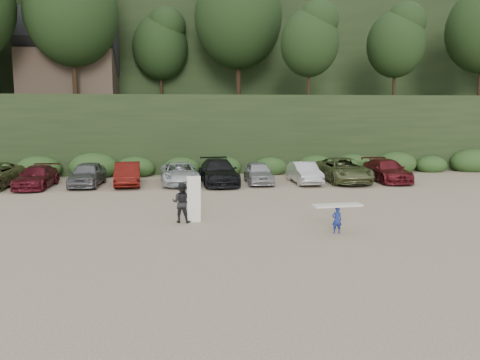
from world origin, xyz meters
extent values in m
plane|color=tan|center=(0.00, 0.00, 0.00)|extent=(120.00, 120.00, 0.00)
cube|color=black|center=(0.00, 22.00, 3.00)|extent=(80.00, 14.00, 6.00)
cube|color=black|center=(0.00, 40.00, 8.00)|extent=(90.00, 30.00, 16.00)
ellipsoid|color=black|center=(0.00, 22.00, 11.00)|extent=(66.00, 12.00, 10.00)
cube|color=#2B491E|center=(-0.55, 14.50, 0.60)|extent=(46.20, 2.00, 1.20)
cube|color=brown|center=(-12.00, 24.00, 8.00)|extent=(8.00, 6.00, 4.00)
imported|color=#5A141F|center=(-11.26, 9.91, 0.68)|extent=(1.97, 4.70, 1.35)
imported|color=slate|center=(-8.24, 10.26, 0.77)|extent=(1.93, 4.56, 1.54)
imported|color=#5A120D|center=(-5.70, 10.21, 0.74)|extent=(1.96, 4.63, 1.49)
imported|color=silver|center=(-2.37, 10.35, 0.71)|extent=(2.72, 5.29, 1.43)
imported|color=black|center=(0.19, 10.08, 0.81)|extent=(2.61, 5.70, 1.62)
imported|color=#A6A7AB|center=(2.86, 10.04, 0.72)|extent=(1.75, 4.25, 1.44)
imported|color=#BEBEBE|center=(5.90, 9.74, 0.71)|extent=(1.60, 4.33, 1.42)
imported|color=#5F693C|center=(8.71, 10.09, 0.81)|extent=(2.77, 5.84, 1.61)
imported|color=maroon|center=(11.72, 9.96, 0.74)|extent=(2.11, 5.13, 1.48)
imported|color=navy|center=(3.93, -2.99, 0.53)|extent=(0.40, 0.28, 1.06)
cube|color=silver|center=(3.93, -2.99, 1.13)|extent=(1.98, 0.70, 0.08)
imported|color=black|center=(-2.16, -0.41, 0.87)|extent=(1.00, 0.88, 1.74)
cube|color=white|center=(-1.62, -0.58, 1.03)|extent=(0.59, 0.32, 2.05)
camera|label=1|loc=(-1.96, -20.39, 4.80)|focal=35.00mm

